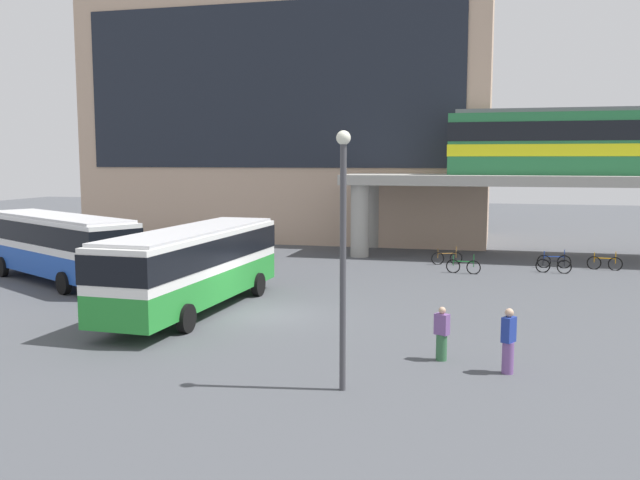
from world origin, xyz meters
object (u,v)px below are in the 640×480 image
(station_building, at_px, (291,107))
(bicycle_orange, at_px, (605,263))
(bicycle_brown, at_px, (447,258))
(bicycle_green, at_px, (463,267))
(pedestrian_walking_across, at_px, (442,335))
(bicycle_black, at_px, (554,266))
(pedestrian_by_bike_rack, at_px, (508,343))
(bus_secondary, at_px, (57,241))
(bicycle_blue, at_px, (554,261))
(bus_main, at_px, (194,261))
(train, at_px, (627,141))

(station_building, bearing_deg, bicycle_orange, -29.05)
(bicycle_orange, relative_size, bicycle_brown, 1.05)
(bicycle_green, xyz_separation_m, pedestrian_walking_across, (0.09, -15.87, 0.38))
(bicycle_orange, bearing_deg, bicycle_green, -157.20)
(station_building, relative_size, bicycle_black, 16.38)
(pedestrian_walking_across, height_order, pedestrian_by_bike_rack, pedestrian_by_bike_rack)
(bus_secondary, distance_m, bicycle_blue, 25.62)
(bus_main, bearing_deg, bicycle_orange, 40.97)
(bicycle_black, distance_m, bicycle_blue, 1.71)
(bicycle_brown, height_order, pedestrian_walking_across, pedestrian_walking_across)
(bus_secondary, relative_size, bicycle_green, 6.10)
(station_building, bearing_deg, bicycle_black, -36.24)
(bus_main, bearing_deg, bicycle_black, 42.43)
(bus_secondary, distance_m, bicycle_orange, 27.98)
(train, height_order, bicycle_black, train)
(bicycle_blue, height_order, pedestrian_walking_across, pedestrian_walking_across)
(bicycle_green, bearing_deg, pedestrian_walking_across, -89.67)
(train, bearing_deg, bicycle_orange, -110.00)
(bicycle_brown, bearing_deg, station_building, 137.00)
(station_building, xyz_separation_m, pedestrian_walking_across, (13.70, -30.49, -9.05))
(bus_secondary, xyz_separation_m, pedestrian_by_bike_rack, (20.64, -9.32, -1.12))
(bicycle_blue, xyz_separation_m, pedestrian_walking_across, (-4.59, -18.90, 0.38))
(bus_secondary, relative_size, bicycle_black, 6.08)
(bicycle_black, height_order, pedestrian_by_bike_rack, pedestrian_by_bike_rack)
(bicycle_brown, distance_m, pedestrian_walking_across, 18.80)
(pedestrian_by_bike_rack, bearing_deg, bus_secondary, 155.71)
(bicycle_orange, relative_size, pedestrian_by_bike_rack, 0.98)
(train, relative_size, bicycle_brown, 11.89)
(station_building, distance_m, train, 23.73)
(station_building, distance_m, bicycle_green, 22.09)
(bus_main, xyz_separation_m, bicycle_green, (9.67, 11.64, -1.63))
(train, xyz_separation_m, bicycle_black, (-4.19, -5.77, -6.54))
(bicycle_black, bearing_deg, bus_main, -137.57)
(train, distance_m, pedestrian_by_bike_rack, 25.44)
(bicycle_orange, height_order, bicycle_green, same)
(train, distance_m, bicycle_green, 13.01)
(train, xyz_separation_m, pedestrian_by_bike_rack, (-6.76, -23.77, -6.03))
(bus_secondary, height_order, bicycle_brown, bus_secondary)
(bus_main, xyz_separation_m, pedestrian_walking_across, (9.76, -4.23, -1.25))
(bus_secondary, relative_size, pedestrian_walking_across, 6.81)
(bicycle_green, height_order, bicycle_blue, same)
(bus_secondary, bearing_deg, bicycle_blue, 23.98)
(train, bearing_deg, bus_main, -134.46)
(bus_main, distance_m, bicycle_blue, 20.58)
(pedestrian_walking_across, bearing_deg, bicycle_black, 75.56)
(station_building, relative_size, pedestrian_by_bike_rack, 16.06)
(bicycle_black, xyz_separation_m, bicycle_blue, (0.16, 1.70, 0.00))
(bus_secondary, bearing_deg, pedestrian_by_bike_rack, -24.29)
(bus_main, height_order, pedestrian_by_bike_rack, bus_main)
(bus_main, bearing_deg, bus_secondary, 154.58)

